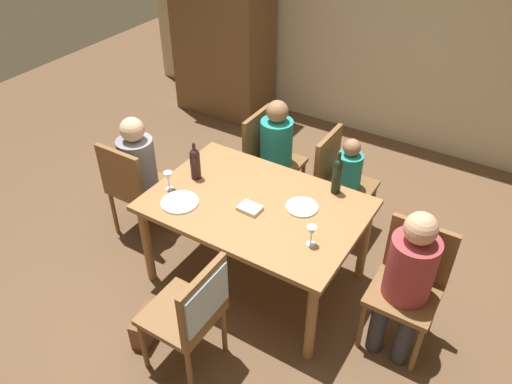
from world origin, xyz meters
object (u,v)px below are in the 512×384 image
chair_left_end (133,184)px  person_child_small (351,179)px  chair_far_left (268,154)px  chair_far_right (338,178)px  wine_bottle_dark_red (195,163)px  chair_right_end (410,278)px  dinner_plate_guest_left (302,207)px  dining_table (256,212)px  chair_near (195,308)px  wine_bottle_tall_green (337,175)px  wine_glass_near_left (312,232)px  person_woman_host (141,167)px  person_man_guest (408,276)px  armoire_cabinet (222,23)px  person_man_bearded (279,148)px  dinner_plate_host (180,202)px  handbag (147,325)px  wine_glass_centre (168,177)px

chair_left_end → person_child_small: person_child_small is taller
chair_far_left → chair_far_right: bearing=90.0°
chair_far_left → wine_bottle_dark_red: size_ratio=3.00×
chair_right_end → dinner_plate_guest_left: size_ratio=3.92×
dinner_plate_guest_left → dining_table: bearing=-157.9°
chair_far_right → chair_near: (-0.14, -1.81, 0.06)m
person_child_small → wine_bottle_tall_green: (0.06, -0.48, 0.35)m
dining_table → wine_glass_near_left: bearing=-18.9°
person_woman_host → person_man_guest: (2.31, -0.05, 0.01)m
armoire_cabinet → person_man_bearded: 2.12m
dinner_plate_host → person_child_small: bearing=54.9°
person_woman_host → person_man_bearded: 1.21m
chair_right_end → person_man_guest: size_ratio=0.81×
armoire_cabinet → chair_right_end: (3.03, -2.19, -0.56)m
wine_bottle_tall_green → handbag: 1.74m
chair_far_left → chair_left_end: bearing=-35.9°
chair_right_end → person_child_small: (-0.78, 0.82, 0.03)m
chair_far_left → handbag: bearing=2.7°
wine_bottle_dark_red → chair_right_end: bearing=1.9°
dining_table → chair_far_right: (0.26, 0.91, -0.13)m
person_man_bearded → handbag: size_ratio=3.89×
chair_left_end → chair_right_end: same height
wine_bottle_dark_red → person_man_bearded: bearing=74.6°
armoire_cabinet → person_man_guest: bearing=-37.2°
wine_glass_near_left → dinner_plate_host: size_ratio=0.54×
chair_far_right → chair_far_left: bearing=-90.0°
chair_far_right → wine_bottle_dark_red: 1.25m
chair_right_end → handbag: 1.85m
chair_far_right → wine_glass_near_left: bearing=14.1°
dining_table → handbag: size_ratio=5.53×
dining_table → dinner_plate_host: dinner_plate_host is taller
chair_right_end → person_woman_host: person_woman_host is taller
handbag → armoire_cabinet: bearing=115.6°
chair_near → wine_glass_centre: (-0.77, 0.71, 0.26)m
chair_far_left → person_woman_host: size_ratio=0.83×
armoire_cabinet → chair_near: size_ratio=2.37×
chair_far_left → wine_glass_near_left: (0.97, -1.09, 0.33)m
chair_left_end → wine_glass_near_left: bearing=-3.2°
armoire_cabinet → person_child_small: size_ratio=2.33×
wine_glass_near_left → armoire_cabinet: bearing=134.4°
chair_left_end → dinner_plate_guest_left: bearing=8.3°
chair_far_right → person_man_bearded: bearing=-90.0°
chair_near → wine_bottle_tall_green: size_ratio=2.67×
person_woman_host → wine_bottle_dark_red: bearing=0.5°
chair_far_right → person_child_small: size_ratio=0.98×
chair_left_end → person_man_bearded: 1.30m
chair_far_left → handbag: size_ratio=3.29×
chair_far_left → handbag: (0.09, -1.81, -0.42)m
chair_near → dinner_plate_guest_left: 1.06m
person_woman_host → handbag: (0.80, -0.93, -0.54)m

